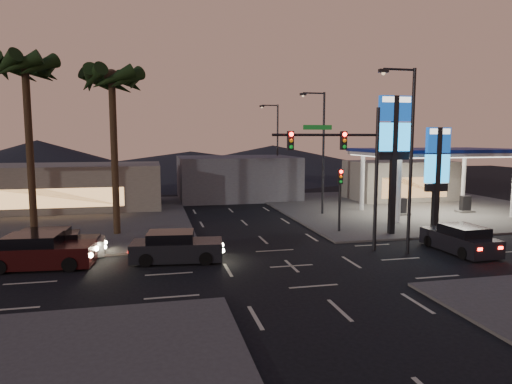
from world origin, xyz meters
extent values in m
plane|color=black|center=(0.00, 0.00, 0.00)|extent=(140.00, 140.00, 0.00)
cube|color=#47443F|center=(16.00, 16.00, 0.06)|extent=(24.00, 24.00, 0.12)
cube|color=#47443F|center=(-16.00, 16.00, 0.06)|extent=(24.00, 24.00, 0.12)
cylinder|color=silver|center=(11.00, 9.00, 2.50)|extent=(0.36, 0.36, 5.00)
cylinder|color=silver|center=(11.00, 15.00, 2.50)|extent=(0.36, 0.36, 5.00)
cylinder|color=silver|center=(21.00, 15.00, 2.50)|extent=(0.36, 0.36, 5.00)
cube|color=silver|center=(16.00, 12.00, 5.20)|extent=(12.00, 8.00, 0.50)
cube|color=white|center=(16.00, 12.00, 4.90)|extent=(11.60, 7.60, 0.06)
cube|color=navy|center=(16.00, 12.00, 5.35)|extent=(12.20, 8.20, 0.25)
cube|color=black|center=(13.00, 12.00, 0.80)|extent=(0.80, 0.50, 1.40)
cube|color=black|center=(19.00, 12.00, 0.80)|extent=(0.80, 0.50, 1.40)
cube|color=#726B5B|center=(18.00, 21.00, 2.00)|extent=(10.00, 6.00, 4.00)
cube|color=black|center=(8.50, 5.50, 4.50)|extent=(0.35, 0.35, 9.00)
cube|color=navy|center=(8.50, 5.50, 8.20)|extent=(2.20, 0.30, 1.60)
cube|color=white|center=(8.50, 5.50, 8.75)|extent=(1.98, 0.32, 0.35)
cube|color=#1AA2FF|center=(8.50, 5.50, 6.40)|extent=(2.20, 0.30, 1.80)
cube|color=black|center=(8.50, 5.50, 5.20)|extent=(2.09, 0.28, 0.50)
cube|color=black|center=(11.00, 4.50, 3.50)|extent=(0.35, 0.35, 7.00)
cube|color=navy|center=(11.00, 4.50, 6.20)|extent=(1.60, 0.30, 1.60)
cube|color=white|center=(11.00, 4.50, 6.75)|extent=(1.44, 0.32, 0.35)
cube|color=#1AA2FF|center=(11.00, 4.50, 4.40)|extent=(1.60, 0.30, 1.80)
cube|color=black|center=(11.00, 4.50, 3.20)|extent=(1.52, 0.28, 0.50)
cylinder|color=black|center=(5.50, 2.00, 4.00)|extent=(0.20, 0.20, 8.00)
cylinder|color=black|center=(2.50, 2.00, 6.50)|extent=(6.00, 0.14, 0.14)
cube|color=#0C3F14|center=(2.00, 2.00, 6.90)|extent=(1.60, 0.05, 0.25)
cube|color=black|center=(3.50, 2.00, 6.20)|extent=(0.32, 0.25, 1.00)
sphere|color=#FF0C07|center=(3.50, 1.85, 6.53)|extent=(0.22, 0.22, 0.22)
sphere|color=orange|center=(3.50, 1.85, 6.20)|extent=(0.20, 0.20, 0.20)
sphere|color=#0CB226|center=(3.50, 1.85, 5.87)|extent=(0.20, 0.20, 0.20)
cube|color=black|center=(0.50, 2.00, 6.20)|extent=(0.32, 0.25, 1.00)
sphere|color=#FF0C07|center=(0.50, 1.85, 6.53)|extent=(0.22, 0.22, 0.22)
sphere|color=orange|center=(0.50, 1.85, 6.20)|extent=(0.20, 0.20, 0.20)
sphere|color=#0CB226|center=(0.50, 1.85, 5.87)|extent=(0.20, 0.20, 0.20)
cylinder|color=black|center=(5.50, 7.00, 2.00)|extent=(0.16, 0.16, 4.00)
cube|color=black|center=(5.50, 7.00, 3.80)|extent=(0.32, 0.25, 1.00)
sphere|color=#FF0C07|center=(5.50, 6.85, 4.13)|extent=(0.22, 0.22, 0.22)
sphere|color=orange|center=(5.50, 6.85, 3.80)|extent=(0.20, 0.20, 0.20)
sphere|color=#0CB226|center=(5.50, 6.85, 3.47)|extent=(0.20, 0.20, 0.20)
cylinder|color=black|center=(7.00, 1.00, 5.00)|extent=(0.18, 0.18, 10.00)
cylinder|color=black|center=(6.10, 1.00, 9.90)|extent=(1.80, 0.12, 0.12)
cube|color=black|center=(5.20, 1.00, 9.80)|extent=(0.50, 0.25, 0.18)
sphere|color=#FFCC8C|center=(5.20, 1.00, 9.68)|extent=(0.20, 0.20, 0.20)
cylinder|color=black|center=(7.00, 14.00, 5.00)|extent=(0.18, 0.18, 10.00)
cylinder|color=black|center=(6.10, 14.00, 9.90)|extent=(1.80, 0.12, 0.12)
cube|color=black|center=(5.20, 14.00, 9.80)|extent=(0.50, 0.25, 0.18)
sphere|color=#FFCC8C|center=(5.20, 14.00, 9.68)|extent=(0.20, 0.20, 0.20)
cylinder|color=black|center=(7.00, 28.00, 5.00)|extent=(0.18, 0.18, 10.00)
cylinder|color=black|center=(6.10, 28.00, 9.90)|extent=(1.80, 0.12, 0.12)
cube|color=black|center=(5.20, 28.00, 9.80)|extent=(0.50, 0.25, 0.18)
sphere|color=#FFCC8C|center=(5.20, 28.00, 9.68)|extent=(0.20, 0.20, 0.20)
cylinder|color=black|center=(-9.00, 9.50, 5.10)|extent=(0.44, 0.44, 10.20)
sphere|color=black|center=(-9.00, 9.50, 10.20)|extent=(0.90, 0.90, 0.90)
cone|color=black|center=(-7.70, 9.50, 9.90)|extent=(0.90, 2.74, 1.91)
cone|color=black|center=(-8.08, 10.42, 9.90)|extent=(2.57, 2.57, 1.91)
cone|color=black|center=(-9.00, 10.80, 9.90)|extent=(2.74, 0.90, 1.91)
cone|color=black|center=(-9.92, 10.42, 9.90)|extent=(2.57, 2.57, 1.91)
cone|color=black|center=(-10.30, 9.50, 9.90)|extent=(0.90, 2.74, 1.91)
cone|color=black|center=(-9.92, 8.58, 9.90)|extent=(2.57, 2.57, 1.91)
cone|color=black|center=(-9.00, 8.20, 9.90)|extent=(2.74, 0.90, 1.91)
cone|color=black|center=(-8.08, 8.58, 9.90)|extent=(2.57, 2.57, 1.91)
cylinder|color=black|center=(-14.00, 9.50, 5.40)|extent=(0.44, 0.44, 10.80)
sphere|color=black|center=(-14.00, 9.50, 10.80)|extent=(0.90, 0.90, 0.90)
cone|color=black|center=(-12.70, 9.50, 10.50)|extent=(0.90, 2.74, 1.91)
cone|color=black|center=(-13.08, 10.42, 10.50)|extent=(2.57, 2.57, 1.91)
cone|color=black|center=(-14.00, 10.80, 10.50)|extent=(2.74, 0.90, 1.91)
cone|color=black|center=(-14.92, 10.42, 10.50)|extent=(2.57, 2.57, 1.91)
cone|color=black|center=(-15.30, 9.50, 10.50)|extent=(0.90, 2.74, 1.91)
cone|color=black|center=(-14.92, 8.58, 10.50)|extent=(2.57, 2.57, 1.91)
cone|color=black|center=(-14.00, 8.20, 10.50)|extent=(2.74, 0.90, 1.91)
cone|color=black|center=(-13.08, 8.58, 10.50)|extent=(2.57, 2.57, 1.91)
cube|color=#726B5B|center=(-14.00, 22.00, 2.00)|extent=(16.00, 8.00, 4.00)
cube|color=#4C4C51|center=(2.00, 26.00, 2.20)|extent=(12.00, 9.00, 4.40)
cone|color=black|center=(-25.00, 60.00, 3.00)|extent=(40.00, 40.00, 6.00)
cone|color=black|center=(15.00, 60.00, 2.50)|extent=(50.00, 50.00, 5.00)
cone|color=black|center=(0.00, 60.00, 2.00)|extent=(60.00, 60.00, 4.00)
cube|color=black|center=(-5.50, 2.20, 0.58)|extent=(4.83, 2.48, 0.95)
cube|color=black|center=(-5.81, 2.23, 1.21)|extent=(2.51, 2.05, 0.68)
cylinder|color=black|center=(-3.93, 2.91, 0.34)|extent=(0.70, 0.33, 0.67)
cylinder|color=black|center=(-4.14, 1.13, 0.34)|extent=(0.70, 0.33, 0.67)
cylinder|color=black|center=(-6.86, 3.26, 0.34)|extent=(0.70, 0.33, 0.67)
cylinder|color=black|center=(-7.07, 1.48, 0.34)|extent=(0.70, 0.33, 0.67)
sphere|color=#FFF2BF|center=(-3.13, 2.55, 0.65)|extent=(0.23, 0.23, 0.23)
sphere|color=#FFF2BF|center=(-3.27, 1.30, 0.65)|extent=(0.23, 0.23, 0.23)
cube|color=#FF140A|center=(-7.73, 3.10, 0.74)|extent=(0.11, 0.27, 0.15)
cube|color=#FF140A|center=(-7.87, 1.84, 0.74)|extent=(0.11, 0.27, 0.15)
cube|color=black|center=(-12.08, 2.50, 0.62)|extent=(5.10, 2.47, 1.01)
cube|color=black|center=(-12.42, 2.53, 1.29)|extent=(2.62, 2.10, 0.73)
cylinder|color=black|center=(-10.43, 3.33, 0.36)|extent=(0.74, 0.33, 0.72)
cylinder|color=black|center=(-10.59, 1.42, 0.36)|extent=(0.74, 0.33, 0.72)
cylinder|color=black|center=(-13.57, 3.58, 0.36)|extent=(0.74, 0.33, 0.72)
sphere|color=#FFF2BF|center=(-9.56, 2.97, 0.70)|extent=(0.25, 0.25, 0.25)
sphere|color=#FFF2BF|center=(-9.67, 1.63, 0.70)|extent=(0.25, 0.25, 0.25)
cube|color=#4E4E50|center=(-11.29, 4.21, 0.51)|extent=(4.17, 1.97, 0.83)
cube|color=black|center=(-11.56, 4.19, 1.06)|extent=(2.13, 1.70, 0.60)
cylinder|color=black|center=(-10.05, 5.07, 0.30)|extent=(0.60, 0.26, 0.59)
cylinder|color=black|center=(-9.94, 3.51, 0.30)|extent=(0.60, 0.26, 0.59)
cylinder|color=black|center=(-12.63, 4.91, 0.30)|extent=(0.60, 0.26, 0.59)
cylinder|color=black|center=(-12.53, 3.34, 0.30)|extent=(0.60, 0.26, 0.59)
sphere|color=#FFF2BF|center=(-9.29, 4.89, 0.57)|extent=(0.20, 0.20, 0.20)
sphere|color=#FFF2BF|center=(-9.22, 3.79, 0.57)|extent=(0.20, 0.20, 0.20)
cube|color=#FF140A|center=(-13.35, 4.63, 0.65)|extent=(0.09, 0.24, 0.13)
cube|color=#FF140A|center=(-13.28, 3.52, 0.65)|extent=(0.09, 0.24, 0.13)
cube|color=black|center=(-11.93, 4.09, 0.59)|extent=(4.82, 2.28, 0.96)
cube|color=black|center=(-12.25, 4.11, 1.23)|extent=(2.47, 1.97, 0.70)
cylinder|color=black|center=(-10.38, 4.90, 0.34)|extent=(0.70, 0.30, 0.68)
cylinder|color=black|center=(-10.50, 3.09, 0.34)|extent=(0.70, 0.30, 0.68)
cylinder|color=black|center=(-13.37, 5.09, 0.34)|extent=(0.70, 0.30, 0.68)
cylinder|color=black|center=(-13.48, 3.28, 0.34)|extent=(0.70, 0.30, 0.68)
sphere|color=#FFF2BF|center=(-9.54, 4.58, 0.66)|extent=(0.24, 0.24, 0.24)
sphere|color=#FFF2BF|center=(-9.62, 3.30, 0.66)|extent=(0.24, 0.24, 0.24)
cube|color=#FF140A|center=(-14.24, 4.88, 0.75)|extent=(0.10, 0.27, 0.15)
cube|color=black|center=(10.00, 0.69, 0.57)|extent=(2.10, 4.66, 0.94)
cube|color=black|center=(10.01, 0.37, 1.20)|extent=(1.86, 2.36, 0.68)
cylinder|color=black|center=(9.06, 2.11, 0.33)|extent=(0.27, 0.68, 0.67)
cylinder|color=black|center=(10.83, 2.18, 0.33)|extent=(0.27, 0.68, 0.67)
cylinder|color=black|center=(9.17, -0.81, 0.33)|extent=(0.27, 0.68, 0.67)
cylinder|color=black|center=(10.94, -0.74, 0.33)|extent=(0.27, 0.68, 0.67)
cube|color=#FF140A|center=(9.46, -1.63, 0.73)|extent=(0.26, 0.09, 0.15)
cube|color=#FF140A|center=(10.71, -1.59, 0.73)|extent=(0.26, 0.09, 0.15)
camera|label=1|loc=(-6.61, -21.14, 6.33)|focal=32.00mm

